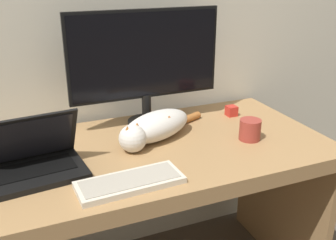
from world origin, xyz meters
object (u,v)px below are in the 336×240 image
monitor (145,61)px  laptop (32,163)px  coffee_mug (250,130)px  cat (154,127)px  external_keyboard (130,182)px

monitor → laptop: bearing=-151.9°
coffee_mug → cat: bearing=158.2°
monitor → laptop: monitor is taller
laptop → external_keyboard: size_ratio=1.02×
monitor → coffee_mug: bearing=-43.4°
cat → coffee_mug: 0.38m
monitor → coffee_mug: 0.51m
cat → external_keyboard: bearing=-146.8°
laptop → external_keyboard: 0.34m
monitor → laptop: size_ratio=1.84×
cat → laptop: bearing=168.7°
monitor → external_keyboard: size_ratio=1.88×
monitor → external_keyboard: bearing=-115.7°
cat → monitor: bearing=57.2°
external_keyboard → monitor: bearing=61.4°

